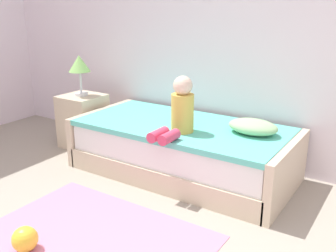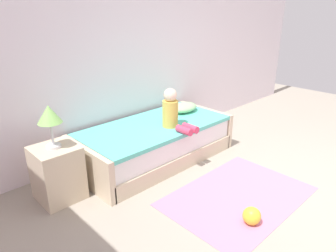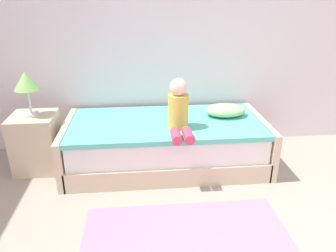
{
  "view_description": "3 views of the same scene",
  "coord_description": "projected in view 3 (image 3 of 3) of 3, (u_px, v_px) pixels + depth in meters",
  "views": [
    {
      "loc": [
        1.1,
        -0.98,
        1.6
      ],
      "look_at": [
        -0.67,
        1.75,
        0.55
      ],
      "focal_mm": 41.07,
      "sensor_mm": 36.0,
      "label": 1
    },
    {
      "loc": [
        -3.16,
        -0.84,
        1.95
      ],
      "look_at": [
        -0.67,
        1.75,
        0.55
      ],
      "focal_mm": 32.99,
      "sensor_mm": 36.0,
      "label": 2
    },
    {
      "loc": [
        -0.95,
        -1.12,
        1.76
      ],
      "look_at": [
        -0.67,
        1.75,
        0.55
      ],
      "focal_mm": 34.58,
      "sensor_mm": 36.0,
      "label": 3
    }
  ],
  "objects": [
    {
      "name": "pillow",
      "position": [
        225.0,
        110.0,
        3.5
      ],
      "size": [
        0.44,
        0.3,
        0.13
      ],
      "primitive_type": "ellipsoid",
      "color": "#99CC8C",
      "rests_on": "bed"
    },
    {
      "name": "nightstand",
      "position": [
        36.0,
        142.0,
        3.36
      ],
      "size": [
        0.44,
        0.44,
        0.6
      ],
      "primitive_type": "cube",
      "color": "beige",
      "rests_on": "ground"
    },
    {
      "name": "bed",
      "position": [
        166.0,
        143.0,
        3.47
      ],
      "size": [
        2.11,
        1.0,
        0.5
      ],
      "color": "beige",
      "rests_on": "ground"
    },
    {
      "name": "area_rug",
      "position": [
        189.0,
        249.0,
        2.38
      ],
      "size": [
        1.6,
        1.1,
        0.01
      ],
      "primitive_type": "cube",
      "color": "pink",
      "rests_on": "ground"
    },
    {
      "name": "wall_rear",
      "position": [
        221.0,
        21.0,
        3.62
      ],
      "size": [
        7.2,
        0.1,
        2.9
      ],
      "primitive_type": "cube",
      "color": "white",
      "rests_on": "ground"
    },
    {
      "name": "child_figure",
      "position": [
        179.0,
        110.0,
        3.1
      ],
      "size": [
        0.2,
        0.51,
        0.5
      ],
      "color": "gold",
      "rests_on": "bed"
    },
    {
      "name": "table_lamp",
      "position": [
        26.0,
        83.0,
        3.12
      ],
      "size": [
        0.24,
        0.24,
        0.45
      ],
      "color": "silver",
      "rests_on": "nightstand"
    }
  ]
}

